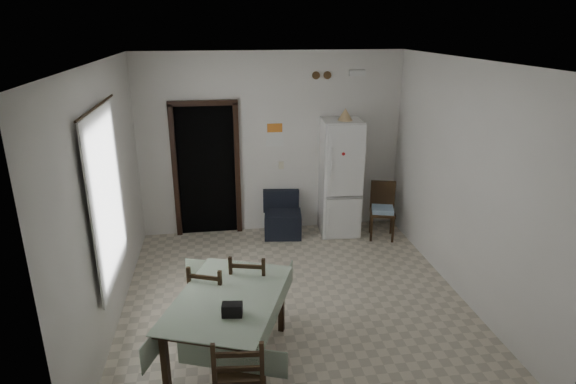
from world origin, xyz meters
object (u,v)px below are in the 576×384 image
(fridge, at_px, (340,178))
(dining_chair_near_head, at_px, (240,380))
(dining_chair_far_right, at_px, (251,290))
(dining_table, at_px, (229,330))
(navy_seat, at_px, (283,215))
(dining_chair_far_left, at_px, (212,300))
(corner_chair, at_px, (382,211))

(fridge, relative_size, dining_chair_near_head, 1.88)
(fridge, relative_size, dining_chair_far_right, 1.95)
(dining_table, distance_m, dining_chair_near_head, 0.88)
(navy_seat, relative_size, dining_chair_far_left, 0.77)
(dining_table, relative_size, dining_chair_far_right, 1.53)
(fridge, bearing_deg, corner_chair, -23.48)
(dining_chair_near_head, bearing_deg, dining_chair_far_right, -92.52)
(corner_chair, relative_size, dining_chair_far_left, 0.98)
(corner_chair, relative_size, dining_chair_near_head, 0.90)
(dining_chair_far_left, xyz_separation_m, dining_chair_near_head, (0.23, -1.33, 0.04))
(navy_seat, height_order, corner_chair, corner_chair)
(dining_chair_far_left, relative_size, dining_chair_far_right, 0.96)
(dining_table, distance_m, dining_chair_far_right, 0.64)
(navy_seat, bearing_deg, fridge, 7.31)
(navy_seat, relative_size, dining_chair_near_head, 0.71)
(dining_chair_far_left, xyz_separation_m, dining_chair_far_right, (0.43, 0.12, 0.02))
(fridge, bearing_deg, dining_chair_far_right, -119.92)
(navy_seat, xyz_separation_m, dining_table, (-0.97, -3.03, 0.03))
(dining_chair_far_right, bearing_deg, corner_chair, -122.31)
(navy_seat, height_order, dining_chair_far_right, dining_chair_far_right)
(dining_table, xyz_separation_m, dining_chair_near_head, (0.06, -0.87, 0.12))
(dining_table, bearing_deg, fridge, 78.74)
(navy_seat, relative_size, corner_chair, 0.79)
(fridge, height_order, dining_chair_far_right, fridge)
(fridge, distance_m, dining_chair_far_right, 2.98)
(corner_chair, distance_m, dining_chair_near_head, 4.34)
(navy_seat, height_order, dining_table, dining_table)
(dining_chair_far_left, relative_size, dining_chair_near_head, 0.92)
(navy_seat, xyz_separation_m, dining_chair_far_right, (-0.71, -2.45, 0.13))
(corner_chair, height_order, dining_chair_far_right, dining_chair_far_right)
(dining_chair_near_head, bearing_deg, dining_table, -80.65)
(dining_table, bearing_deg, dining_chair_far_left, 130.62)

